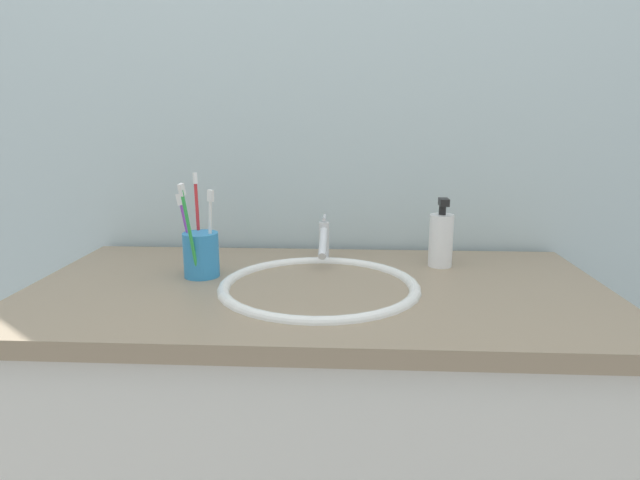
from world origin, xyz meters
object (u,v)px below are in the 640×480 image
object	(u,v)px
toothbrush_red	(198,216)
toothbrush_green	(189,226)
toothbrush_cup	(201,255)
toothbrush_white	(210,227)
soap_dispenser	(441,239)
faucet	(324,241)
toothbrush_purple	(187,229)

from	to	relation	value
toothbrush_red	toothbrush_green	distance (m)	0.08
toothbrush_cup	toothbrush_white	xyz separation A→B (m)	(0.02, -0.01, 0.06)
toothbrush_cup	toothbrush_white	world-z (taller)	toothbrush_white
toothbrush_red	soap_dispenser	xyz separation A→B (m)	(0.53, 0.08, -0.06)
faucet	toothbrush_purple	bearing A→B (deg)	-156.02
toothbrush_white	toothbrush_green	distance (m)	0.05
toothbrush_red	toothbrush_purple	distance (m)	0.04
toothbrush_red	toothbrush_purple	xyz separation A→B (m)	(-0.02, -0.03, -0.02)
soap_dispenser	toothbrush_cup	bearing A→B (deg)	-168.27
toothbrush_cup	toothbrush_green	size ratio (longest dim) A/B	0.47
toothbrush_cup	toothbrush_white	distance (m)	0.07
toothbrush_red	soap_dispenser	world-z (taller)	toothbrush_red
toothbrush_cup	toothbrush_purple	bearing A→B (deg)	174.07
toothbrush_cup	soap_dispenser	world-z (taller)	soap_dispenser
toothbrush_white	toothbrush_green	world-z (taller)	toothbrush_green
toothbrush_cup	toothbrush_white	size ratio (longest dim) A/B	0.52
faucet	toothbrush_red	distance (m)	0.29
toothbrush_cup	toothbrush_white	bearing A→B (deg)	-13.97
toothbrush_green	toothbrush_purple	bearing A→B (deg)	112.29
faucet	toothbrush_red	world-z (taller)	toothbrush_red
toothbrush_cup	toothbrush_green	bearing A→B (deg)	-99.06
faucet	toothbrush_green	xyz separation A→B (m)	(-0.26, -0.18, 0.07)
faucet	toothbrush_green	distance (m)	0.32
toothbrush_green	soap_dispenser	bearing A→B (deg)	16.56
toothbrush_white	toothbrush_purple	world-z (taller)	toothbrush_white
toothbrush_cup	toothbrush_red	size ratio (longest dim) A/B	0.45
toothbrush_green	soap_dispenser	world-z (taller)	toothbrush_green
faucet	toothbrush_purple	xyz separation A→B (m)	(-0.28, -0.13, 0.05)
toothbrush_white	soap_dispenser	size ratio (longest dim) A/B	1.15
toothbrush_cup	soap_dispenser	bearing A→B (deg)	11.73
faucet	soap_dispenser	world-z (taller)	soap_dispenser
toothbrush_white	toothbrush_green	bearing A→B (deg)	-126.02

